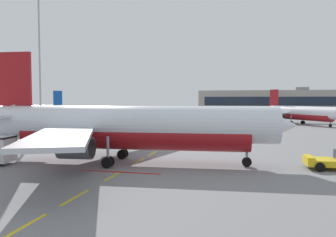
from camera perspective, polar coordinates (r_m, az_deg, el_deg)
ground at (r=49.36m, az=25.25°, el=-5.10°), size 400.00×400.00×0.00m
apron_paint_markings at (r=46.24m, az=-1.57°, el=-5.33°), size 8.00×92.27×0.01m
airliner_foreground at (r=36.51m, az=-6.72°, el=-1.40°), size 34.81×34.53×12.20m
airliner_mid_left at (r=116.58m, az=-22.29°, el=1.17°), size 26.65×27.73×9.97m
airliner_far_center at (r=100.18m, az=21.44°, el=0.89°), size 24.14×25.95×9.97m
apron_light_mast_near at (r=77.94m, az=-20.90°, el=11.39°), size 1.80×1.80×30.03m
terminal_satellite at (r=173.65m, az=17.94°, el=2.64°), size 74.70×20.18×12.90m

